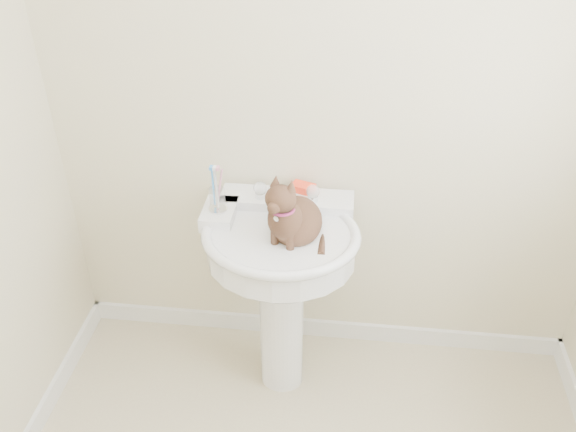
% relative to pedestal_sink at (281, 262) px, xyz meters
% --- Properties ---
extents(wall_back, '(2.20, 0.00, 2.50)m').
position_rel_pedestal_sink_xyz_m(wall_back, '(0.15, 0.29, 0.60)').
color(wall_back, beige).
rests_on(wall_back, ground).
extents(baseboard_back, '(2.20, 0.02, 0.09)m').
position_rel_pedestal_sink_xyz_m(baseboard_back, '(0.15, 0.28, -0.61)').
color(baseboard_back, white).
rests_on(baseboard_back, floor).
extents(pedestal_sink, '(0.60, 0.59, 0.83)m').
position_rel_pedestal_sink_xyz_m(pedestal_sink, '(0.00, 0.00, 0.00)').
color(pedestal_sink, white).
rests_on(pedestal_sink, floor).
extents(faucet, '(0.28, 0.12, 0.14)m').
position_rel_pedestal_sink_xyz_m(faucet, '(0.00, 0.15, 0.22)').
color(faucet, silver).
rests_on(faucet, pedestal_sink).
extents(soap_bar, '(0.10, 0.08, 0.03)m').
position_rel_pedestal_sink_xyz_m(soap_bar, '(0.06, 0.24, 0.19)').
color(soap_bar, '#FF3C1E').
rests_on(soap_bar, pedestal_sink).
extents(toothbrush_cup, '(0.07, 0.07, 0.18)m').
position_rel_pedestal_sink_xyz_m(toothbrush_cup, '(-0.24, 0.06, 0.23)').
color(toothbrush_cup, silver).
rests_on(toothbrush_cup, pedestal_sink).
extents(cat, '(0.21, 0.27, 0.39)m').
position_rel_pedestal_sink_xyz_m(cat, '(0.05, -0.02, 0.22)').
color(cat, '#4B2F21').
rests_on(cat, pedestal_sink).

